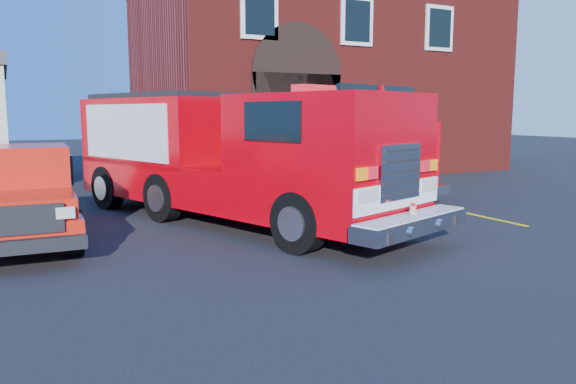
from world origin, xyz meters
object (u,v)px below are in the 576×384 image
fire_station (314,77)px  secondary_truck (356,149)px  pickup_truck (17,195)px  fire_engine (228,154)px

fire_station → secondary_truck: 8.30m
fire_station → secondary_truck: (-2.50, -7.38, -2.87)m
pickup_truck → secondary_truck: bearing=17.6°
fire_station → fire_engine: fire_station is taller
fire_engine → pickup_truck: size_ratio=1.74×
pickup_truck → secondary_truck: size_ratio=0.73×
fire_station → pickup_truck: fire_station is taller
pickup_truck → secondary_truck: secondary_truck is taller
pickup_truck → secondary_truck: (10.42, 3.31, 0.46)m
secondary_truck → pickup_truck: bearing=-162.4°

